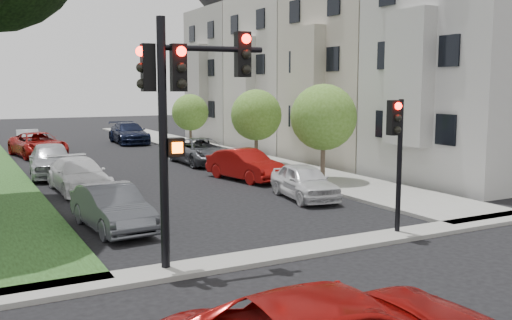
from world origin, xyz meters
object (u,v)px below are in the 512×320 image
small_tree_c (190,112)px  car_parked_0 (304,182)px  traffic_signal_secondary (397,141)px  car_parked_7 (51,160)px  traffic_signal_main (181,98)px  small_tree_a (323,117)px  car_parked_1 (245,165)px  car_parked_5 (112,208)px  car_parked_2 (202,151)px  car_parked_6 (79,175)px  car_parked_9 (28,140)px  car_parked_4 (129,133)px  car_parked_8 (38,145)px  small_tree_b (256,115)px

small_tree_c → car_parked_0: 18.36m
small_tree_c → traffic_signal_secondary: traffic_signal_secondary is taller
car_parked_0 → car_parked_7: size_ratio=0.82×
traffic_signal_main → car_parked_0: 9.48m
small_tree_a → car_parked_1: 4.06m
traffic_signal_main → car_parked_5: 5.46m
traffic_signal_secondary → car_parked_2: (1.03, 16.33, -1.97)m
car_parked_6 → car_parked_2: bearing=32.8°
car_parked_5 → car_parked_9: car_parked_5 is taller
car_parked_6 → car_parked_9: car_parked_6 is taller
small_tree_a → traffic_signal_secondary: 8.92m
car_parked_2 → car_parked_6: (-7.45, -5.23, -0.03)m
car_parked_7 → car_parked_9: 12.88m
car_parked_1 → car_parked_4: car_parked_4 is taller
car_parked_6 → car_parked_0: bearing=-39.7°
car_parked_1 → car_parked_8: bearing=106.4°
small_tree_b → car_parked_4: bearing=100.2°
car_parked_5 → traffic_signal_main: bearing=-87.7°
traffic_signal_main → car_parked_9: (-0.14, 28.37, -3.25)m
traffic_signal_secondary → car_parked_7: 17.07m
small_tree_a → car_parked_0: size_ratio=1.12×
small_tree_b → car_parked_9: (-9.70, 14.02, -2.02)m
small_tree_c → car_parked_2: 7.95m
car_parked_0 → car_parked_5: bearing=-161.6°
traffic_signal_secondary → small_tree_a: bearing=68.1°
traffic_signal_secondary → car_parked_2: 16.48m
traffic_signal_main → car_parked_5: size_ratio=1.42×
small_tree_a → car_parked_1: (-2.63, 2.23, -2.15)m
small_tree_a → car_parked_7: bearing=144.3°
traffic_signal_main → car_parked_0: size_ratio=1.48×
small_tree_c → small_tree_a: bearing=-90.0°
car_parked_6 → car_parked_8: bearing=87.2°
small_tree_a → car_parked_4: (-2.67, 20.92, -2.07)m
small_tree_b → car_parked_7: 10.36m
traffic_signal_main → car_parked_1: 12.95m
car_parked_6 → car_parked_9: bearing=87.6°
car_parked_4 → car_parked_9: bearing=-171.6°
traffic_signal_secondary → car_parked_5: 8.32m
small_tree_b → car_parked_5: small_tree_b is taller
car_parked_1 → car_parked_9: bearing=100.3°
small_tree_c → car_parked_4: (-2.67, 5.46, -1.66)m
car_parked_8 → car_parked_5: bearing=-99.8°
car_parked_1 → traffic_signal_secondary: bearing=-105.0°
car_parked_2 → car_parked_5: (-7.81, -11.93, -0.04)m
car_parked_0 → car_parked_2: 10.67m
small_tree_c → car_parked_9: small_tree_c is taller
car_parked_2 → small_tree_b: bearing=-39.8°
car_parked_2 → car_parked_6: car_parked_2 is taller
small_tree_a → car_parked_0: small_tree_a is taller
traffic_signal_main → car_parked_9: size_ratio=1.43×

